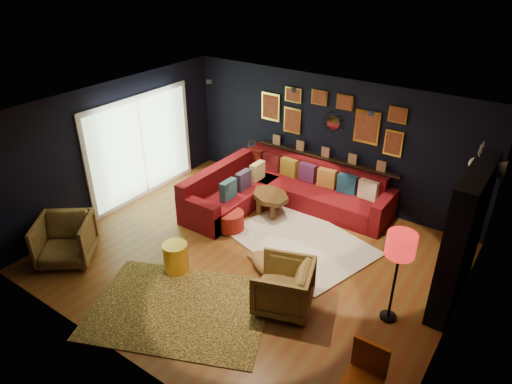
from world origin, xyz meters
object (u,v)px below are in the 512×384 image
Objects in this scene: armchair_right at (283,284)px; floor_lamp at (400,249)px; coffee_table at (270,198)px; gold_stool at (176,257)px; sectional at (277,191)px; dog at (270,264)px; armchair_left at (65,238)px; orange_chair at (365,373)px; pouf at (230,221)px.

floor_lamp is (1.40, 0.68, 0.80)m from armchair_right.
coffee_table is 0.73× the size of floor_lamp.
coffee_table is 2.41m from gold_stool.
sectional is 2.31m from dog.
coffee_table reaches higher than dog.
orange_chair is at bearing -35.43° from armchair_left.
sectional is at bearing 103.06° from coffee_table.
dog is (3.08, 1.65, -0.23)m from armchair_left.
floor_lamp is (3.02, -1.44, 0.84)m from coffee_table.
coffee_table is 1.19× the size of orange_chair.
armchair_left reaches higher than dog.
orange_chair reaches higher than pouf.
floor_lamp reaches higher than dog.
armchair_right is at bearing -20.85° from armchair_left.
pouf is 4.17m from orange_chair.
floor_lamp reaches higher than gold_stool.
dog is at bearing -151.36° from armchair_right.
floor_lamp is (-0.25, 1.57, 0.69)m from orange_chair.
armchair_left is (-2.03, -3.24, 0.06)m from coffee_table.
pouf is 1.53m from dog.
pouf is 0.58× the size of orange_chair.
sectional is 6.53× the size of pouf.
floor_lamp is at bearing 25.44° from dog.
sectional is at bearing -164.70° from armchair_right.
gold_stool reaches higher than pouf.
sectional is 3.07m from armchair_right.
armchair_left is 0.61× the size of floor_lamp.
gold_stool is 0.41× the size of dog.
armchair_left reaches higher than gold_stool.
sectional is 3.84× the size of armchair_left.
coffee_table is 2.08× the size of gold_stool.
orange_chair is (3.27, -3.01, 0.15)m from coffee_table.
floor_lamp is (3.11, -1.86, 0.90)m from sectional.
floor_lamp is (3.34, -0.55, 1.02)m from pouf.
coffee_table is at bearing 136.48° from orange_chair.
floor_lamp is at bearing 16.00° from gold_stool.
armchair_left is at bearing -117.87° from sectional.
orange_chair is (3.36, -3.43, 0.21)m from sectional.
coffee_table is 1.21× the size of armchair_left.
coffee_table is 1.91m from dog.
armchair_left reaches higher than pouf.
gold_stool is 1.56m from dog.
orange_chair is 2.65m from dog.
dog is (1.14, -2.01, -0.11)m from sectional.
floor_lamp is at bearing -25.55° from coffee_table.
armchair_right is at bearing -21.45° from dog.
gold_stool is at bearing -128.14° from dog.
armchair_right reaches higher than pouf.
coffee_table is (0.10, -0.42, 0.06)m from sectional.
floor_lamp is at bearing -30.83° from sectional.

